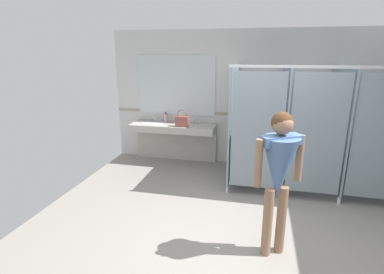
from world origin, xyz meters
name	(u,v)px	position (x,y,z in m)	size (l,w,h in m)	color
ground_plane	(244,244)	(0.00, 0.00, -0.05)	(5.97, 6.12, 0.10)	gray
wall_back	(256,99)	(0.00, 2.82, 1.36)	(5.97, 0.12, 2.72)	silver
wall_back_tile_band	(255,115)	(0.00, 2.76, 1.05)	(5.97, 0.01, 0.06)	#9E937F
vanity_counter	(174,134)	(-1.65, 2.55, 0.61)	(1.76, 0.54, 0.95)	#B2ADA3
mirror_panel	(176,86)	(-1.65, 2.75, 1.60)	(1.66, 0.02, 1.23)	silver
bathroom_stalls	(312,127)	(0.94, 1.78, 1.09)	(2.67, 1.52, 2.10)	gray
person_standing	(279,168)	(0.33, -0.16, 1.07)	(0.55, 0.55, 1.68)	#8C664C
handbag	(182,121)	(-1.41, 2.33, 0.95)	(0.26, 0.13, 0.34)	#934C42
soap_dispenser	(166,118)	(-1.85, 2.63, 0.93)	(0.07, 0.07, 0.21)	#D899B2
paper_cup	(183,123)	(-1.40, 2.39, 0.89)	(0.07, 0.07, 0.10)	white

